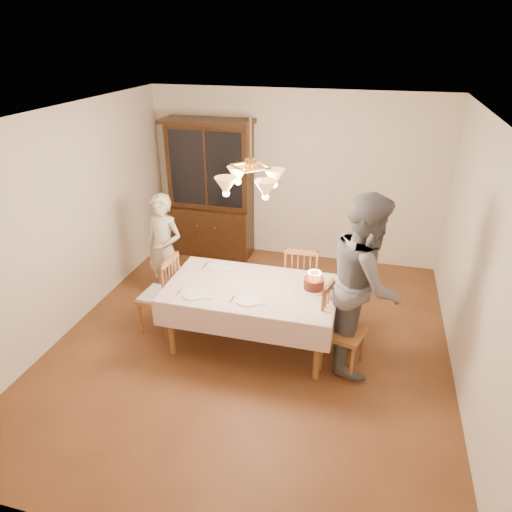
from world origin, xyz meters
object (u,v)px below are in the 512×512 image
(elderly_woman, at_px, (164,249))
(chair_far_side, at_px, (301,284))
(birthday_cake, at_px, (314,284))
(china_hutch, at_px, (211,192))
(dining_table, at_px, (251,293))

(elderly_woman, bearing_deg, chair_far_side, 12.75)
(chair_far_side, height_order, birthday_cake, chair_far_side)
(china_hutch, xyz_separation_m, chair_far_side, (1.73, -1.49, -0.60))
(chair_far_side, height_order, elderly_woman, elderly_woman)
(elderly_woman, distance_m, birthday_cake, 2.13)
(china_hutch, xyz_separation_m, birthday_cake, (1.96, -2.12, -0.22))
(elderly_woman, relative_size, birthday_cake, 4.97)
(china_hutch, distance_m, birthday_cake, 2.90)
(chair_far_side, bearing_deg, dining_table, -120.43)
(dining_table, height_order, chair_far_side, chair_far_side)
(dining_table, height_order, birthday_cake, birthday_cake)
(chair_far_side, xyz_separation_m, birthday_cake, (0.23, -0.63, 0.38))
(dining_table, bearing_deg, birthday_cake, 10.85)
(china_hutch, height_order, chair_far_side, china_hutch)
(elderly_woman, xyz_separation_m, birthday_cake, (2.06, -0.56, 0.08))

